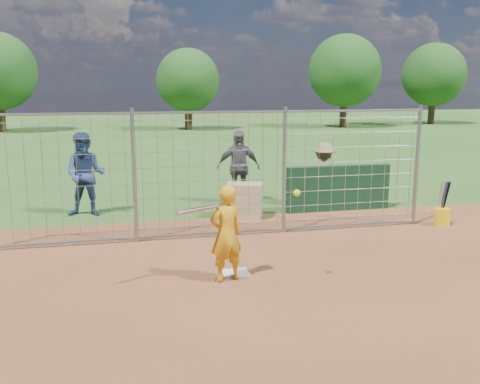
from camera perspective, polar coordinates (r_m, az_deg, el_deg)
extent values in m
plane|color=#2D591E|center=(8.98, -0.72, -8.29)|extent=(100.00, 100.00, 0.00)
plane|color=brown|center=(6.33, 5.33, -17.18)|extent=(18.00, 18.00, 0.00)
cube|color=silver|center=(8.80, -0.44, -8.66)|extent=(0.43, 0.43, 0.02)
cube|color=#11381E|center=(13.19, 10.45, 0.39)|extent=(2.60, 0.20, 1.10)
imported|color=orange|center=(8.28, -1.50, -4.47)|extent=(0.64, 0.52, 1.53)
imported|color=navy|center=(12.87, -16.15, 1.79)|extent=(1.09, 0.93, 1.95)
imported|color=#525155|center=(13.65, -0.18, 2.66)|extent=(1.14, 0.54, 1.90)
imported|color=olive|center=(13.53, 8.88, 1.83)|extent=(1.05, 0.61, 1.61)
cube|color=tan|center=(12.29, 0.44, -0.93)|extent=(0.93, 0.77, 0.80)
cylinder|color=silver|center=(7.90, -4.13, -1.80)|extent=(0.80, 0.44, 0.06)
sphere|color=#D5ED18|center=(7.91, 6.08, -0.10)|extent=(0.10, 0.10, 0.10)
cylinder|color=yellow|center=(12.46, 20.78, -2.51)|extent=(0.34, 0.34, 0.38)
cylinder|color=silver|center=(12.39, 20.57, -0.86)|extent=(0.10, 0.21, 0.85)
cylinder|color=navy|center=(12.43, 20.84, -0.84)|extent=(0.07, 0.23, 0.84)
cylinder|color=black|center=(12.46, 21.03, -0.83)|extent=(0.12, 0.23, 0.84)
cylinder|color=gray|center=(10.41, -11.21, 1.64)|extent=(0.08, 0.08, 2.60)
cylinder|color=gray|center=(10.92, 4.73, 2.27)|extent=(0.08, 0.08, 2.60)
cylinder|color=gray|center=(12.16, 18.34, 2.67)|extent=(0.08, 0.08, 2.60)
cylinder|color=gray|center=(10.43, -3.12, 8.50)|extent=(9.00, 0.05, 0.05)
cylinder|color=gray|center=(10.83, -2.98, -4.40)|extent=(9.00, 0.05, 0.05)
cube|color=gray|center=(10.57, -3.05, 1.72)|extent=(9.00, 0.02, 2.50)
cylinder|color=#3F2B19|center=(38.00, -24.15, 7.77)|extent=(0.50, 0.50, 2.52)
cylinder|color=#3F2B19|center=(36.63, -5.52, 8.33)|extent=(0.50, 0.50, 2.16)
sphere|color=#26561E|center=(36.58, -5.58, 11.80)|extent=(4.20, 4.20, 4.20)
cylinder|color=#3F2B19|center=(39.13, 10.95, 8.69)|extent=(0.50, 0.50, 2.59)
sphere|color=#26561E|center=(39.11, 11.10, 12.59)|extent=(5.04, 5.04, 5.04)
cylinder|color=#3F2B19|center=(44.25, 19.77, 8.43)|extent=(0.50, 0.50, 2.45)
sphere|color=#26561E|center=(44.22, 19.99, 11.68)|extent=(4.76, 4.76, 4.76)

